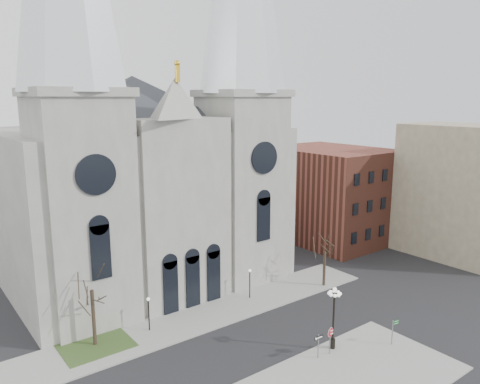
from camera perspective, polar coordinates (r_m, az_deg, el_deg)
ground at (r=41.07m, az=4.83°, el=-20.20°), size 160.00×160.00×0.00m
sidewalk_near at (r=40.03m, az=13.43°, el=-21.30°), size 18.00×10.00×0.14m
sidewalk_far at (r=48.70m, az=-4.16°, el=-14.72°), size 40.00×6.00×0.14m
grass_patch at (r=45.22m, az=-17.22°, el=-17.39°), size 6.00×5.00×0.18m
cathedral at (r=54.16m, az=-11.39°, el=8.00°), size 33.00×26.66×54.00m
bg_building_brick at (r=73.30m, az=10.85°, el=-0.20°), size 14.00×18.00×14.00m
bg_building_tan at (r=70.50m, az=25.05°, el=0.12°), size 10.00×14.00×18.00m
tree_left at (r=42.89m, az=-17.65°, el=-10.93°), size 3.20×3.20×7.50m
tree_right at (r=54.72m, az=10.32°, el=-6.91°), size 3.20×3.20×6.00m
ped_lamp_left at (r=45.48m, az=-11.08°, el=-13.74°), size 0.32×0.32×3.26m
ped_lamp_right at (r=51.35m, az=1.20°, el=-10.51°), size 0.32×0.32×3.26m
stop_sign at (r=41.91m, az=10.94°, el=-16.73°), size 0.87×0.18×2.42m
globe_lamp at (r=42.00m, az=11.37°, el=-13.95°), size 1.22×1.22×5.61m
one_way_sign at (r=41.31m, az=9.54°, el=-17.59°), size 0.93×0.11×2.11m
street_name_sign at (r=44.87m, az=18.16°, el=-15.69°), size 0.72×0.14×2.27m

